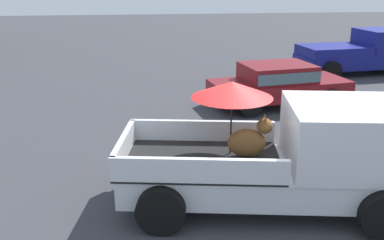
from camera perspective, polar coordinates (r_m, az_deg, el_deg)
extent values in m
plane|color=#38383D|center=(8.22, 9.24, -10.77)|extent=(80.00, 80.00, 0.00)
cylinder|color=black|center=(9.27, 19.56, -5.40)|extent=(0.84, 0.41, 0.80)
cylinder|color=black|center=(7.61, 23.68, -11.29)|extent=(0.84, 0.41, 0.80)
cylinder|color=black|center=(8.89, -2.64, -5.29)|extent=(0.84, 0.41, 0.80)
cylinder|color=black|center=(7.15, -4.07, -11.61)|extent=(0.84, 0.41, 0.80)
cube|color=silver|center=(7.96, 9.45, -7.18)|extent=(5.23, 2.61, 0.50)
cube|color=silver|center=(7.95, 19.82, -1.91)|extent=(2.38, 2.19, 1.08)
cube|color=black|center=(7.78, 1.09, -5.25)|extent=(3.07, 2.28, 0.06)
cube|color=silver|center=(8.55, 1.27, -1.36)|extent=(2.78, 0.57, 0.40)
cube|color=silver|center=(6.85, 0.88, -6.57)|extent=(2.78, 0.57, 0.40)
cube|color=silver|center=(7.84, -8.83, -3.46)|extent=(0.41, 1.83, 0.40)
ellipsoid|color=brown|center=(7.82, 7.10, -2.96)|extent=(0.72, 0.43, 0.52)
sphere|color=brown|center=(7.74, 9.41, -0.78)|extent=(0.32, 0.32, 0.28)
cone|color=brown|center=(7.78, 9.40, 0.39)|extent=(0.10, 0.10, 0.12)
cone|color=brown|center=(7.63, 9.53, 0.02)|extent=(0.10, 0.10, 0.12)
cylinder|color=black|center=(7.85, 5.08, -0.59)|extent=(0.03, 0.03, 1.09)
cone|color=red|center=(7.67, 5.22, 3.97)|extent=(1.66, 1.66, 0.28)
cylinder|color=black|center=(21.39, 22.56, 7.35)|extent=(0.78, 0.34, 0.76)
cylinder|color=black|center=(19.71, 14.89, 7.29)|extent=(0.78, 0.34, 0.76)
cylinder|color=black|center=(18.09, 17.68, 6.09)|extent=(0.78, 0.34, 0.76)
cube|color=navy|center=(19.69, 20.38, 7.26)|extent=(4.97, 2.32, 0.50)
cube|color=navy|center=(20.26, 23.49, 9.34)|extent=(2.09, 2.00, 1.00)
cube|color=navy|center=(19.08, 17.99, 8.57)|extent=(2.88, 2.09, 0.40)
cylinder|color=black|center=(15.57, 14.13, 4.32)|extent=(0.69, 0.32, 0.66)
cylinder|color=black|center=(14.14, 17.67, 2.60)|extent=(0.69, 0.32, 0.66)
cylinder|color=black|center=(14.42, 4.79, 3.71)|extent=(0.69, 0.32, 0.66)
cylinder|color=black|center=(12.85, 7.59, 1.78)|extent=(0.69, 0.32, 0.66)
cube|color=maroon|center=(14.13, 11.23, 4.04)|extent=(4.53, 2.44, 0.52)
cube|color=maroon|center=(13.97, 10.99, 6.00)|extent=(2.33, 1.92, 0.56)
cube|color=#4C606B|center=(13.97, 10.99, 6.00)|extent=(2.29, 1.99, 0.32)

